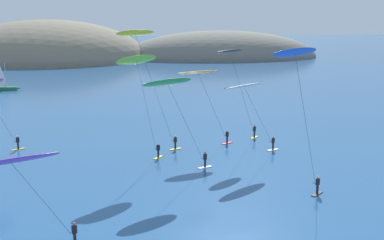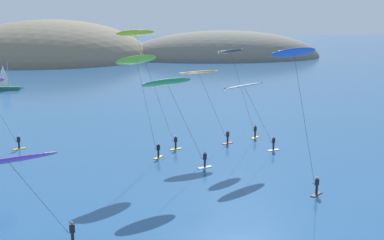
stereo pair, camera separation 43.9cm
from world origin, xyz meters
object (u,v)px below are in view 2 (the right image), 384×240
Objects in this scene: kitesurfer_yellow at (140,46)px; kitesurfer_purple at (12,165)px; kitesurfer_black at (234,61)px; kitesurfer_orange at (201,78)px; kitesurfer_white at (247,91)px; kitesurfer_lime at (138,67)px; sailboat_far at (9,87)px; kitesurfer_blue at (296,66)px; kitesurfer_green at (170,89)px.

kitesurfer_purple is at bearing -110.45° from kitesurfer_yellow.
kitesurfer_purple is (-19.03, -25.47, -3.79)m from kitesurfer_black.
kitesurfer_orange is 1.27× the size of kitesurfer_purple.
kitesurfer_white reaches higher than kitesurfer_purple.
kitesurfer_lime is at bearing -151.79° from kitesurfer_black.
kitesurfer_lime is at bearing -62.80° from sailboat_far.
kitesurfer_black is at bearing 17.41° from kitesurfer_yellow.
kitesurfer_purple is (-7.97, -19.54, -3.87)m from kitesurfer_lime.
kitesurfer_orange is (6.91, 2.81, -3.91)m from kitesurfer_yellow.
kitesurfer_blue reaches higher than sailboat_far.
kitesurfer_orange is (-4.19, 5.34, 0.73)m from kitesurfer_white.
sailboat_far is 73.87m from kitesurfer_purple.
kitesurfer_orange is (-5.21, 18.06, -3.36)m from kitesurfer_blue.
kitesurfer_green is at bearing 139.17° from kitesurfer_blue.
kitesurfer_orange is 29.20m from kitesurfer_purple.
kitesurfer_blue is at bearing 18.55° from kitesurfer_purple.
sailboat_far is 0.81× the size of kitesurfer_purple.
kitesurfer_white is (37.95, -51.71, 6.93)m from sailboat_far.
kitesurfer_green reaches higher than sailboat_far.
kitesurfer_black is (11.06, 5.93, -0.08)m from kitesurfer_lime.
kitesurfer_blue is 13.39m from kitesurfer_white.
kitesurfer_white is 6.48m from kitesurfer_black.
kitesurfer_white is 9.64m from kitesurfer_green.
kitesurfer_green is at bearing -62.31° from sailboat_far.
kitesurfer_black is at bearing -50.58° from sailboat_far.
kitesurfer_yellow is 24.27m from kitesurfer_purple.
kitesurfer_lime is 3.21m from kitesurfer_yellow.
kitesurfer_yellow reaches higher than kitesurfer_orange.
kitesurfer_lime is 1.58× the size of kitesurfer_purple.
kitesurfer_blue is at bearing -51.53° from kitesurfer_yellow.
kitesurfer_white is (11.37, 0.01, -2.70)m from kitesurfer_lime.
sailboat_far is 0.45× the size of kitesurfer_blue.
kitesurfer_blue is 1.13× the size of kitesurfer_black.
kitesurfer_black is at bearing 52.25° from kitesurfer_green.
kitesurfer_lime is (26.58, -51.72, 9.63)m from sailboat_far.
kitesurfer_yellow is 8.37m from kitesurfer_green.
kitesurfer_white is 6.83m from kitesurfer_orange.
kitesurfer_blue is 0.94× the size of kitesurfer_yellow.
kitesurfer_black reaches higher than kitesurfer_purple.
sailboat_far is at bearing 129.42° from kitesurfer_black.
kitesurfer_purple is at bearing -161.45° from kitesurfer_blue.
kitesurfer_white is at bearing 94.58° from kitesurfer_blue.
kitesurfer_blue is 1.56× the size of kitesurfer_white.
kitesurfer_green is at bearing -151.57° from kitesurfer_white.
kitesurfer_black is (-0.31, 5.92, 2.62)m from kitesurfer_white.
kitesurfer_lime is 5.65m from kitesurfer_green.
kitesurfer_blue is at bearing -73.92° from kitesurfer_orange.
kitesurfer_white is 1.15× the size of kitesurfer_purple.
kitesurfer_yellow is at bearing 83.99° from kitesurfer_lime.
kitesurfer_green reaches higher than kitesurfer_purple.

